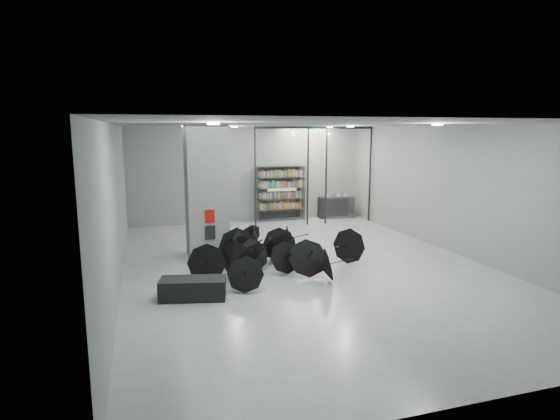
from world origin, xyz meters
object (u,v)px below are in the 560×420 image
object	(u,v)px
column	(206,192)
bench	(193,289)
bookshelf	(280,193)
shop_counter	(336,207)
umbrella_cluster	(264,256)

from	to	relation	value
column	bench	distance (m)	4.15
bookshelf	shop_counter	xyz separation A→B (m)	(2.55, -0.14, -0.71)
umbrella_cluster	bench	bearing A→B (deg)	-138.65
column	shop_counter	size ratio (longest dim) A/B	2.61
shop_counter	bookshelf	bearing A→B (deg)	-175.94
umbrella_cluster	column	bearing A→B (deg)	128.03
shop_counter	umbrella_cluster	size ratio (longest dim) A/B	0.28
column	shop_counter	bearing A→B (deg)	35.94
column	umbrella_cluster	distance (m)	2.76
shop_counter	column	bearing A→B (deg)	-136.83
bench	bookshelf	bearing A→B (deg)	73.59
bookshelf	column	bearing A→B (deg)	-130.89
column	bench	size ratio (longest dim) A/B	2.67
shop_counter	umbrella_cluster	world-z (taller)	umbrella_cluster
bench	bookshelf	distance (m)	9.66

